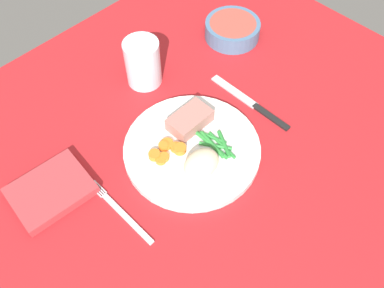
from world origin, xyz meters
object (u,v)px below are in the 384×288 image
object	(u,v)px
water_glass	(143,65)
dinner_plate	(192,149)
salad_bowl	(232,29)
fork	(121,212)
napkin	(51,191)
knife	(251,103)
meat_portion	(190,120)

from	to	relation	value
water_glass	dinner_plate	bearing A→B (deg)	-106.80
dinner_plate	water_glass	xyz separation A→B (cm)	(6.28, 20.81, 3.60)
water_glass	salad_bowl	distance (cm)	24.57
fork	napkin	xyz separation A→B (cm)	(-6.32, 11.86, 0.72)
knife	salad_bowl	world-z (taller)	salad_bowl
dinner_plate	salad_bowl	size ratio (longest dim) A/B	2.04
meat_portion	knife	distance (cm)	14.83
knife	water_glass	world-z (taller)	water_glass
salad_bowl	knife	bearing A→B (deg)	-127.25
meat_portion	fork	world-z (taller)	meat_portion
knife	napkin	bearing A→B (deg)	163.45
water_glass	salad_bowl	world-z (taller)	water_glass
meat_portion	water_glass	xyz separation A→B (cm)	(2.73, 16.67, 1.38)
fork	water_glass	distance (cm)	32.43
meat_portion	fork	xyz separation A→B (cm)	(-21.56, -4.40, -2.82)
meat_portion	fork	distance (cm)	22.18
fork	meat_portion	bearing A→B (deg)	14.70
meat_portion	salad_bowl	size ratio (longest dim) A/B	0.66
meat_portion	salad_bowl	distance (cm)	29.73
knife	salad_bowl	bearing A→B (deg)	52.10
meat_portion	dinner_plate	bearing A→B (deg)	-130.60
meat_portion	salad_bowl	world-z (taller)	meat_portion
meat_portion	knife	size ratio (longest dim) A/B	0.42
dinner_plate	salad_bowl	xyz separation A→B (cm)	(30.43, 16.82, 1.47)
fork	water_glass	world-z (taller)	water_glass
knife	fork	bearing A→B (deg)	179.30
salad_bowl	napkin	bearing A→B (deg)	-174.56
napkin	dinner_plate	bearing A→B (deg)	-25.51
dinner_plate	fork	world-z (taller)	dinner_plate
napkin	salad_bowl	bearing A→B (deg)	5.44
knife	napkin	xyz separation A→B (cm)	(-41.75, 11.89, 0.72)
knife	salad_bowl	distance (cm)	21.59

